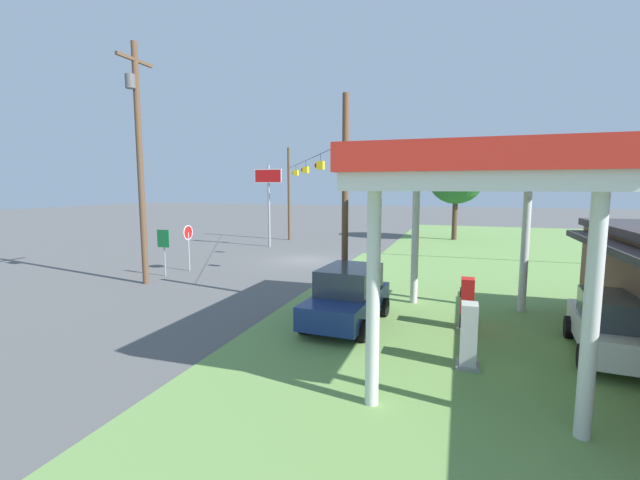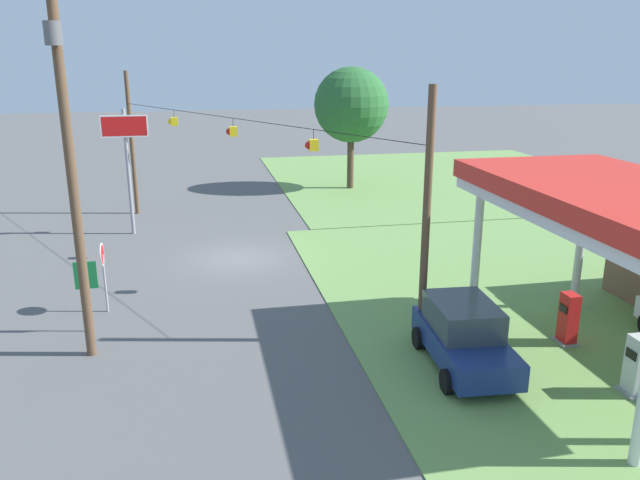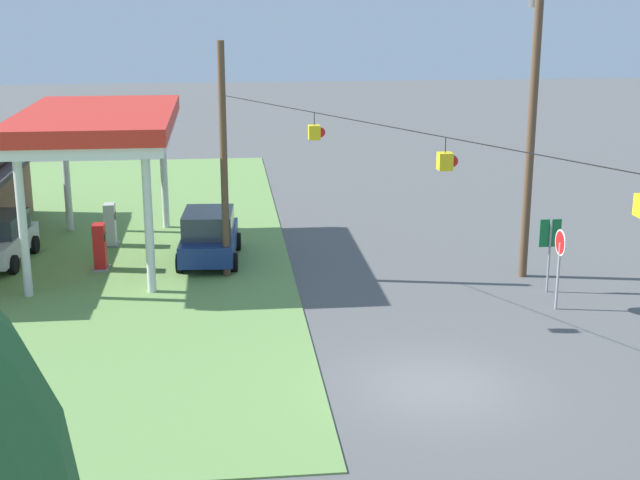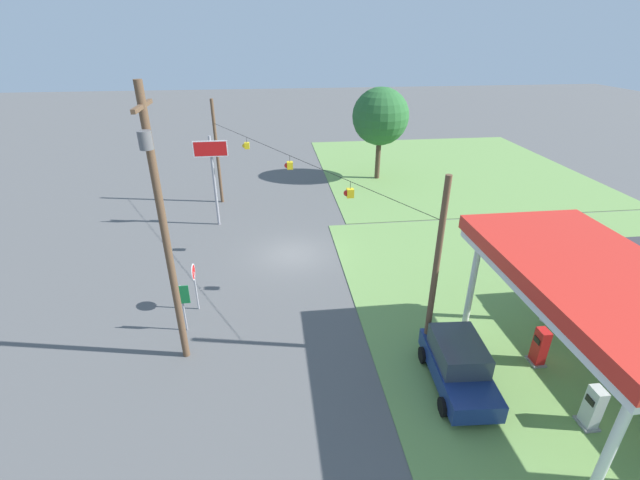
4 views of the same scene
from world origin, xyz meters
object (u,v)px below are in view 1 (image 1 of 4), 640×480
stop_sign_roadside (188,238)px  utility_pole_main (139,153)px  car_at_pumps_front (348,296)px  route_sign (164,243)px  car_at_pumps_rear (619,327)px  tree_west_verge (456,175)px  stop_sign_overhead (268,189)px  gas_station_canopy (474,176)px  fuel_pump_near (467,305)px  fuel_pump_far (468,337)px

stop_sign_roadside → utility_pole_main: (3.36, -0.07, 4.28)m
car_at_pumps_front → route_sign: bearing=-109.1°
route_sign → utility_pole_main: 4.72m
car_at_pumps_rear → stop_sign_roadside: stop_sign_roadside is taller
stop_sign_roadside → tree_west_verge: bearing=-35.6°
tree_west_verge → stop_sign_overhead: bearing=-56.9°
gas_station_canopy → car_at_pumps_rear: gas_station_canopy is taller
utility_pole_main → car_at_pumps_front: bearing=75.0°
fuel_pump_near → stop_sign_roadside: bearing=-111.2°
stop_sign_overhead → utility_pole_main: (13.49, -0.14, 1.68)m
car_at_pumps_front → stop_sign_overhead: (-16.32, -10.46, 3.45)m
car_at_pumps_front → utility_pole_main: size_ratio=0.40×
car_at_pumps_rear → stop_sign_overhead: (-16.97, -17.95, 3.52)m
fuel_pump_near → tree_west_verge: size_ratio=0.21×
fuel_pump_far → tree_west_verge: bearing=-178.4°
gas_station_canopy → car_at_pumps_front: 5.46m
fuel_pump_far → car_at_pumps_front: size_ratio=0.38×
stop_sign_roadside → route_sign: 1.68m
stop_sign_roadside → tree_west_verge: size_ratio=0.31×
car_at_pumps_rear → stop_sign_overhead: size_ratio=0.68×
fuel_pump_far → utility_pole_main: utility_pole_main is taller
gas_station_canopy → tree_west_verge: tree_west_verge is taller
stop_sign_overhead → route_sign: stop_sign_overhead is taller
gas_station_canopy → fuel_pump_far: 4.33m
fuel_pump_far → tree_west_verge: size_ratio=0.21×
fuel_pump_near → utility_pole_main: size_ratio=0.15×
utility_pole_main → gas_station_canopy: bearing=75.5°
fuel_pump_near → utility_pole_main: (-2.17, -14.35, 5.31)m
stop_sign_roadside → stop_sign_overhead: stop_sign_overhead is taller
fuel_pump_near → tree_west_verge: 24.89m
stop_sign_roadside → utility_pole_main: utility_pole_main is taller
car_at_pumps_rear → route_sign: bearing=79.0°
fuel_pump_near → gas_station_canopy: bearing=0.1°
fuel_pump_far → tree_west_verge: tree_west_verge is taller
gas_station_canopy → utility_pole_main: size_ratio=0.89×
fuel_pump_near → fuel_pump_far: bearing=0.0°
fuel_pump_near → car_at_pumps_front: size_ratio=0.38×
fuel_pump_near → stop_sign_overhead: 21.45m
route_sign → tree_west_verge: tree_west_verge is taller
route_sign → fuel_pump_far: bearing=64.4°
car_at_pumps_rear → tree_west_verge: size_ratio=0.53×
fuel_pump_far → route_sign: size_ratio=0.69×
utility_pole_main → car_at_pumps_rear: bearing=79.1°
gas_station_canopy → fuel_pump_near: (-1.55, -0.00, -4.04)m
car_at_pumps_rear → route_sign: size_ratio=1.76×
car_at_pumps_rear → gas_station_canopy: bearing=98.4°
car_at_pumps_front → utility_pole_main: utility_pole_main is taller
car_at_pumps_rear → utility_pole_main: (-3.49, -18.10, 5.20)m
fuel_pump_far → car_at_pumps_front: 4.47m
route_sign → tree_west_verge: (-20.54, 13.83, 3.82)m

